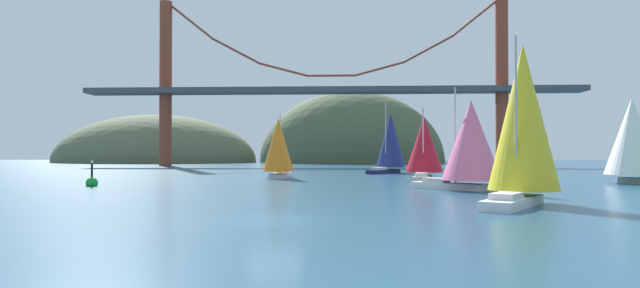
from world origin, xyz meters
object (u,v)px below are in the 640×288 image
object	(u,v)px
sailboat_crimson_sail	(424,147)
sailboat_yellow_sail	(523,120)
sailboat_navy_sail	(390,142)
channel_buoy	(92,182)
sailboat_orange_sail	(279,147)
sailboat_white_mainsail	(633,138)
sailboat_pink_spinnaker	(470,142)

from	to	relation	value
sailboat_crimson_sail	sailboat_yellow_sail	distance (m)	22.84
sailboat_navy_sail	channel_buoy	size ratio (longest dim) A/B	4.01
sailboat_orange_sail	channel_buoy	world-z (taller)	sailboat_orange_sail
sailboat_navy_sail	sailboat_white_mainsail	bearing A→B (deg)	-49.04
sailboat_crimson_sail	sailboat_orange_sail	size ratio (longest dim) A/B	1.00
sailboat_crimson_sail	sailboat_pink_spinnaker	distance (m)	11.41
sailboat_orange_sail	sailboat_crimson_sail	bearing A→B (deg)	-26.10
channel_buoy	sailboat_orange_sail	bearing A→B (deg)	44.74
sailboat_navy_sail	channel_buoy	bearing A→B (deg)	-133.20
sailboat_pink_spinnaker	sailboat_orange_sail	xyz separation A→B (m)	(-18.55, 19.21, -0.27)
sailboat_yellow_sail	sailboat_white_mainsail	bearing A→B (deg)	50.26
sailboat_navy_sail	sailboat_orange_sail	world-z (taller)	sailboat_navy_sail
sailboat_white_mainsail	sailboat_orange_sail	bearing A→B (deg)	166.74
sailboat_white_mainsail	sailboat_orange_sail	world-z (taller)	sailboat_white_mainsail
sailboat_pink_spinnaker	channel_buoy	xyz separation A→B (m)	(-34.17, 3.73, -3.68)
sailboat_white_mainsail	sailboat_crimson_sail	world-z (taller)	sailboat_white_mainsail
sailboat_crimson_sail	sailboat_orange_sail	xyz separation A→B (m)	(-16.36, 8.01, 0.02)
sailboat_yellow_sail	channel_buoy	distance (m)	38.23
channel_buoy	sailboat_white_mainsail	bearing A→B (deg)	7.20
sailboat_navy_sail	sailboat_yellow_sail	world-z (taller)	sailboat_navy_sail
sailboat_crimson_sail	sailboat_pink_spinnaker	size ratio (longest dim) A/B	0.89
sailboat_yellow_sail	sailboat_pink_spinnaker	bearing A→B (deg)	92.99
sailboat_navy_sail	sailboat_yellow_sail	distance (m)	47.85
sailboat_white_mainsail	sailboat_navy_sail	size ratio (longest dim) A/B	0.97
sailboat_orange_sail	sailboat_white_mainsail	bearing A→B (deg)	-13.26
sailboat_orange_sail	channel_buoy	distance (m)	22.25
sailboat_crimson_sail	sailboat_navy_sail	bearing A→B (deg)	93.36
sailboat_crimson_sail	sailboat_yellow_sail	size ratio (longest dim) A/B	0.76
sailboat_yellow_sail	channel_buoy	world-z (taller)	sailboat_yellow_sail
channel_buoy	sailboat_crimson_sail	bearing A→B (deg)	13.14
sailboat_pink_spinnaker	sailboat_yellow_sail	world-z (taller)	sailboat_yellow_sail
sailboat_navy_sail	sailboat_orange_sail	distance (m)	22.64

